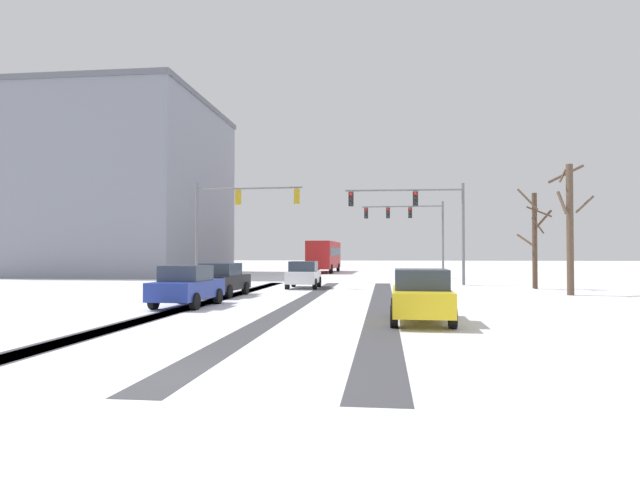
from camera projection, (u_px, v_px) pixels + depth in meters
name	position (u px, v px, depth m)	size (l,w,h in m)	color
ground_plane	(184.00, 378.00, 9.22)	(300.00, 300.00, 0.00)	white
wheel_track_left_lane	(300.00, 303.00, 23.22)	(0.85, 30.98, 0.01)	#424247
wheel_track_right_lane	(209.00, 302.00, 23.68)	(0.76, 30.98, 0.01)	#424247
wheel_track_center	(382.00, 304.00, 22.82)	(1.01, 30.98, 0.01)	#424247
wheel_track_oncoming	(208.00, 302.00, 23.69)	(1.02, 30.98, 0.01)	#424247
sidewalk_kerb_right	(553.00, 307.00, 20.67)	(4.00, 30.98, 0.12)	white
traffic_signal_far_right	(410.00, 221.00, 46.66)	(6.89, 0.51, 6.50)	slate
traffic_signal_near_right	(421.00, 212.00, 34.56)	(7.48, 0.56, 6.50)	slate
traffic_signal_near_left	(233.00, 212.00, 33.90)	(6.82, 0.59, 6.50)	slate
car_white_lead	(304.00, 275.00, 33.09)	(1.89, 4.13, 1.62)	silver
car_black_second	(221.00, 280.00, 26.81)	(2.02, 4.19, 1.62)	black
car_blue_third	(187.00, 286.00, 21.58)	(1.95, 4.16, 1.62)	#233899
car_yellow_cab_fourth	(421.00, 296.00, 16.60)	(1.90, 4.14, 1.62)	yellow
bus_oncoming	(324.00, 254.00, 60.43)	(2.83, 11.05, 3.38)	#B21E1E
bare_tree_sidewalk_mid	(570.00, 224.00, 27.58)	(1.76, 1.67, 6.69)	brown
bare_tree_sidewalk_far	(535.00, 237.00, 32.34)	(1.99, 1.98, 5.95)	#4C3828
office_building_far_left_block	(105.00, 189.00, 55.48)	(21.57, 20.44, 17.17)	gray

